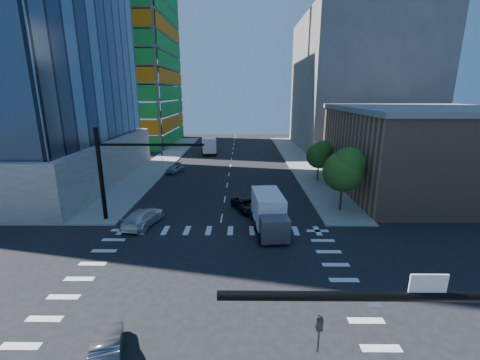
{
  "coord_description": "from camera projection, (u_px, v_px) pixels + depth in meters",
  "views": [
    {
      "loc": [
        2.1,
        -18.18,
        12.26
      ],
      "look_at": [
        1.89,
        8.0,
        5.1
      ],
      "focal_mm": 24.0,
      "sensor_mm": 36.0,
      "label": 1
    }
  ],
  "objects": [
    {
      "name": "ground",
      "position": [
        210.0,
        288.0,
        20.78
      ],
      "size": [
        160.0,
        160.0,
        0.0
      ],
      "primitive_type": "plane",
      "color": "black",
      "rests_on": "ground"
    },
    {
      "name": "road_markings",
      "position": [
        210.0,
        288.0,
        20.78
      ],
      "size": [
        20.0,
        20.0,
        0.01
      ],
      "primitive_type": "cube",
      "color": "silver",
      "rests_on": "ground"
    },
    {
      "name": "sidewalk_ne",
      "position": [
        299.0,
        161.0,
        59.25
      ],
      "size": [
        5.0,
        60.0,
        0.15
      ],
      "primitive_type": "cube",
      "color": "gray",
      "rests_on": "ground"
    },
    {
      "name": "sidewalk_nw",
      "position": [
        164.0,
        161.0,
        59.44
      ],
      "size": [
        5.0,
        60.0,
        0.15
      ],
      "primitive_type": "cube",
      "color": "gray",
      "rests_on": "ground"
    },
    {
      "name": "construction_building",
      "position": [
        116.0,
        37.0,
        74.25
      ],
      "size": [
        25.16,
        34.5,
        70.6
      ],
      "color": "slate",
      "rests_on": "ground"
    },
    {
      "name": "commercial_building",
      "position": [
        424.0,
        150.0,
        40.41
      ],
      "size": [
        20.5,
        22.5,
        10.6
      ],
      "color": "#967357",
      "rests_on": "ground"
    },
    {
      "name": "bg_building_ne",
      "position": [
        357.0,
        84.0,
        69.94
      ],
      "size": [
        24.0,
        30.0,
        28.0
      ],
      "primitive_type": "cube",
      "color": "slate",
      "rests_on": "ground"
    },
    {
      "name": "signal_mast_nw",
      "position": [
        116.0,
        166.0,
        30.51
      ],
      "size": [
        10.2,
        0.4,
        9.0
      ],
      "color": "black",
      "rests_on": "sidewalk_nw"
    },
    {
      "name": "tree_south",
      "position": [
        345.0,
        169.0,
        32.86
      ],
      "size": [
        4.16,
        4.16,
        6.82
      ],
      "color": "#382316",
      "rests_on": "sidewalk_ne"
    },
    {
      "name": "tree_north",
      "position": [
        320.0,
        154.0,
        44.62
      ],
      "size": [
        3.54,
        3.52,
        5.78
      ],
      "color": "#382316",
      "rests_on": "sidewalk_ne"
    },
    {
      "name": "car_nb_far",
      "position": [
        247.0,
        205.0,
        34.37
      ],
      "size": [
        3.79,
        5.04,
        1.27
      ],
      "primitive_type": "imported",
      "rotation": [
        0.0,
        0.0,
        0.42
      ],
      "color": "black",
      "rests_on": "ground"
    },
    {
      "name": "car_sb_near",
      "position": [
        143.0,
        217.0,
        30.56
      ],
      "size": [
        3.41,
        5.78,
        1.57
      ],
      "primitive_type": "imported",
      "rotation": [
        0.0,
        0.0,
        2.9
      ],
      "color": "white",
      "rests_on": "ground"
    },
    {
      "name": "car_sb_mid",
      "position": [
        176.0,
        168.0,
        50.66
      ],
      "size": [
        2.66,
        4.2,
        1.33
      ],
      "primitive_type": "imported",
      "rotation": [
        0.0,
        0.0,
        2.84
      ],
      "color": "#9EA2A6",
      "rests_on": "ground"
    },
    {
      "name": "car_sb_cross",
      "position": [
        107.0,
        350.0,
        14.98
      ],
      "size": [
        2.45,
        4.03,
        1.25
      ],
      "primitive_type": "imported",
      "rotation": [
        0.0,
        0.0,
        3.46
      ],
      "color": "#4F4F54",
      "rests_on": "ground"
    },
    {
      "name": "box_truck_near",
      "position": [
        269.0,
        216.0,
        28.94
      ],
      "size": [
        3.25,
        6.54,
        3.32
      ],
      "rotation": [
        0.0,
        0.0,
        0.09
      ],
      "color": "black",
      "rests_on": "ground"
    },
    {
      "name": "box_truck_far",
      "position": [
        209.0,
        146.0,
        66.23
      ],
      "size": [
        3.82,
        7.0,
        3.49
      ],
      "rotation": [
        0.0,
        0.0,
        3.3
      ],
      "color": "black",
      "rests_on": "ground"
    }
  ]
}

